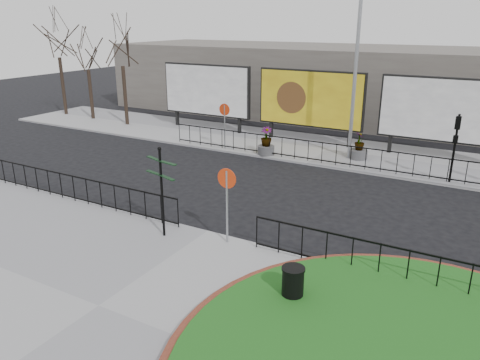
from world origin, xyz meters
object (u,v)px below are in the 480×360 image
Objects in this scene: planter_a at (266,144)px; planter_b at (359,149)px; billboard_mid at (310,99)px; fingerpost_sign at (161,183)px; lamp_post at (356,64)px; litter_bin at (293,285)px.

planter_b is (4.47, 1.60, -0.08)m from planter_a.
billboard_mid is 2.05× the size of fingerpost_sign.
lamp_post is (3.01, -1.97, 2.23)m from billboard_mid.
litter_bin is 0.71× the size of planter_b.
planter_a is at bearing 119.11° from litter_bin.
fingerpost_sign is 10.57m from planter_a.
billboard_mid is 6.38× the size of litter_bin.
fingerpost_sign reaches higher than planter_a.
billboard_mid is at bearing 74.80° from planter_a.
billboard_mid is 16.57m from litter_bin.
fingerpost_sign is 12.46m from planter_b.
lamp_post is 12.61m from fingerpost_sign.
lamp_post is at bearing 21.91° from planter_a.
planter_b is (3.50, -1.97, -1.98)m from billboard_mid.
planter_a is at bearing 116.61° from fingerpost_sign.
planter_b is at bearing -0.00° from lamp_post.
litter_bin is at bearing 3.05° from fingerpost_sign.
planter_b is (3.07, 12.00, -1.32)m from fingerpost_sign.
billboard_mid is at bearing 110.70° from fingerpost_sign.
billboard_mid is 4.24× the size of planter_a.
fingerpost_sign is at bearing 164.13° from litter_bin.
fingerpost_sign is at bearing -88.23° from billboard_mid.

